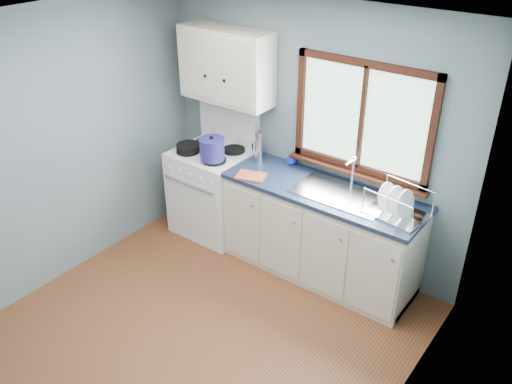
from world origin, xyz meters
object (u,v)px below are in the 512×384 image
Objects in this scene: gas_range at (213,189)px; skillet at (189,147)px; stockpot at (212,149)px; utensil_crock at (257,149)px; dish_rack at (396,207)px; base_cabinets at (320,236)px; thermos at (259,147)px; sink at (340,201)px.

gas_range is 0.54m from skillet.
stockpot is (0.17, -0.17, 0.58)m from gas_range.
gas_range is 3.94× the size of utensil_crock.
dish_rack is (2.00, 0.01, 0.49)m from gas_range.
stockpot is (0.34, -0.03, 0.08)m from skillet.
base_cabinets is at bearing -13.10° from skillet.
thermos is 1.49m from dish_rack.
sink is at bearing -11.10° from utensil_crock.
gas_range is 0.79m from thermos.
utensil_crock reaches higher than thermos.
sink is at bearing -13.77° from skillet.
thermos is (0.35, 0.29, 0.01)m from stockpot.
thermos is at bearing 173.03° from base_cabinets.
dish_rack is at bearing -15.35° from skillet.
utensil_crock is at bearing 58.67° from stockpot.
utensil_crock is at bearing 29.16° from gas_range.
sink is at bearing -5.70° from thermos.
thermos is at bearing -176.01° from dish_rack.
skillet is 0.69m from utensil_crock.
thermos is (0.52, 0.11, 0.58)m from gas_range.
gas_range reaches higher than skillet.
thermos reaches higher than sink.
stockpot is 0.91× the size of utensil_crock.
thermos reaches higher than skillet.
base_cabinets is at bearing 179.87° from sink.
base_cabinets is 2.20× the size of sink.
utensil_crock is 0.18m from thermos.
skillet is 0.74m from thermos.
gas_range is 2.06m from dish_rack.
gas_range reaches higher than stockpot.
base_cabinets is 1.33m from stockpot.
utensil_crock reaches higher than base_cabinets.
stockpot reaches higher than base_cabinets.
thermos reaches higher than base_cabinets.
stockpot is at bearing -166.29° from dish_rack.
utensil_crock is at bearing 133.40° from thermos.
base_cabinets is 4.58× the size of skillet.
base_cabinets is 5.36× the size of utensil_crock.
sink is (1.49, 0.02, 0.37)m from gas_range.
base_cabinets is 1.09m from utensil_crock.
skillet is 1.17× the size of utensil_crock.
sink is at bearing 8.21° from stockpot.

